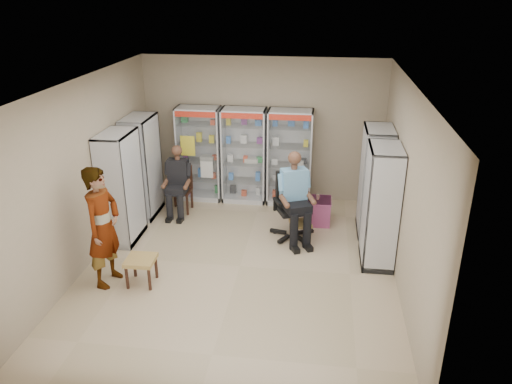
# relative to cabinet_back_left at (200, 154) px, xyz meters

# --- Properties ---
(floor) EXTENTS (6.00, 6.00, 0.00)m
(floor) POSITION_rel_cabinet_back_left_xyz_m (1.30, -2.73, -1.00)
(floor) COLOR tan
(floor) RESTS_ON ground
(room_shell) EXTENTS (5.02, 6.02, 3.01)m
(room_shell) POSITION_rel_cabinet_back_left_xyz_m (1.30, -2.73, 0.97)
(room_shell) COLOR tan
(room_shell) RESTS_ON ground
(cabinet_back_left) EXTENTS (0.90, 0.50, 2.00)m
(cabinet_back_left) POSITION_rel_cabinet_back_left_xyz_m (0.00, 0.00, 0.00)
(cabinet_back_left) COLOR #B5B7BD
(cabinet_back_left) RESTS_ON floor
(cabinet_back_mid) EXTENTS (0.90, 0.50, 2.00)m
(cabinet_back_mid) POSITION_rel_cabinet_back_left_xyz_m (0.95, 0.00, 0.00)
(cabinet_back_mid) COLOR #B3B4BA
(cabinet_back_mid) RESTS_ON floor
(cabinet_back_right) EXTENTS (0.90, 0.50, 2.00)m
(cabinet_back_right) POSITION_rel_cabinet_back_left_xyz_m (1.90, 0.00, 0.00)
(cabinet_back_right) COLOR #B2B4BA
(cabinet_back_right) RESTS_ON floor
(cabinet_right_far) EXTENTS (0.90, 0.50, 2.00)m
(cabinet_right_far) POSITION_rel_cabinet_back_left_xyz_m (3.53, -1.13, 0.00)
(cabinet_right_far) COLOR #9FA0A6
(cabinet_right_far) RESTS_ON floor
(cabinet_right_near) EXTENTS (0.90, 0.50, 2.00)m
(cabinet_right_near) POSITION_rel_cabinet_back_left_xyz_m (3.53, -2.23, 0.00)
(cabinet_right_near) COLOR #ACAEB4
(cabinet_right_near) RESTS_ON floor
(cabinet_left_far) EXTENTS (0.90, 0.50, 2.00)m
(cabinet_left_far) POSITION_rel_cabinet_back_left_xyz_m (-0.93, -0.93, 0.00)
(cabinet_left_far) COLOR #9EA1A4
(cabinet_left_far) RESTS_ON floor
(cabinet_left_near) EXTENTS (0.90, 0.50, 2.00)m
(cabinet_left_near) POSITION_rel_cabinet_back_left_xyz_m (-0.93, -2.03, 0.00)
(cabinet_left_near) COLOR #A8ABAF
(cabinet_left_near) RESTS_ON floor
(wooden_chair) EXTENTS (0.42, 0.42, 0.94)m
(wooden_chair) POSITION_rel_cabinet_back_left_xyz_m (-0.25, -0.73, -0.53)
(wooden_chair) COLOR black
(wooden_chair) RESTS_ON floor
(seated_customer) EXTENTS (0.44, 0.60, 1.34)m
(seated_customer) POSITION_rel_cabinet_back_left_xyz_m (-0.25, -0.78, -0.33)
(seated_customer) COLOR black
(seated_customer) RESTS_ON floor
(office_chair) EXTENTS (0.88, 0.88, 1.22)m
(office_chair) POSITION_rel_cabinet_back_left_xyz_m (2.08, -1.54, -0.39)
(office_chair) COLOR black
(office_chair) RESTS_ON floor
(seated_shopkeeper) EXTENTS (0.76, 0.86, 1.56)m
(seated_shopkeeper) POSITION_rel_cabinet_back_left_xyz_m (2.08, -1.59, -0.22)
(seated_shopkeeper) COLOR #699CD0
(seated_shopkeeper) RESTS_ON floor
(pink_trunk) EXTENTS (0.51, 0.50, 0.49)m
(pink_trunk) POSITION_rel_cabinet_back_left_xyz_m (2.51, -0.91, -0.76)
(pink_trunk) COLOR #A4418D
(pink_trunk) RESTS_ON floor
(tea_glass) EXTENTS (0.07, 0.07, 0.11)m
(tea_glass) POSITION_rel_cabinet_back_left_xyz_m (2.52, -0.90, -0.46)
(tea_glass) COLOR #4F2106
(tea_glass) RESTS_ON pink_trunk
(woven_stool_a) EXTENTS (0.45, 0.45, 0.36)m
(woven_stool_a) POSITION_rel_cabinet_back_left_xyz_m (2.23, -1.67, -0.82)
(woven_stool_a) COLOR tan
(woven_stool_a) RESTS_ON floor
(woven_stool_b) EXTENTS (0.45, 0.45, 0.44)m
(woven_stool_b) POSITION_rel_cabinet_back_left_xyz_m (-0.13, -3.42, -0.78)
(woven_stool_b) COLOR #AD8E49
(woven_stool_b) RESTS_ON floor
(standing_man) EXTENTS (0.57, 0.77, 1.91)m
(standing_man) POSITION_rel_cabinet_back_left_xyz_m (-0.65, -3.44, -0.05)
(standing_man) COLOR gray
(standing_man) RESTS_ON floor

